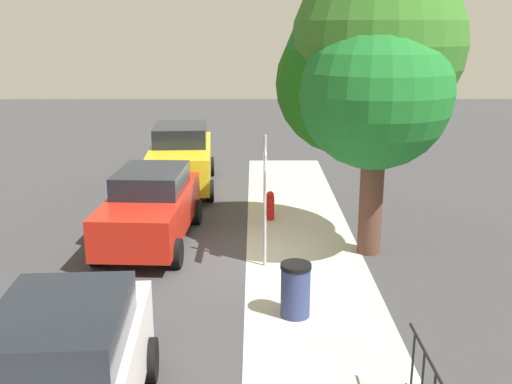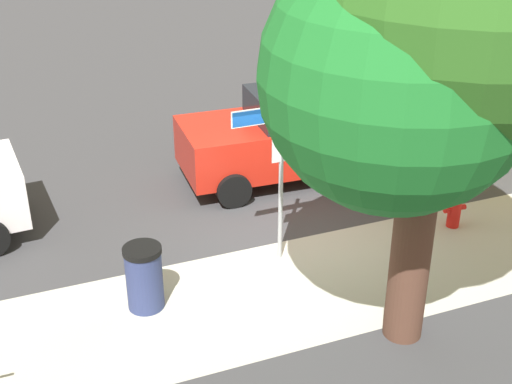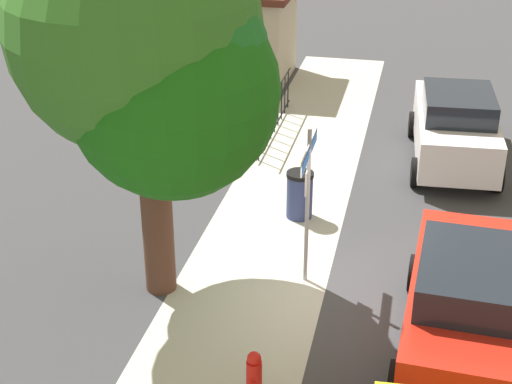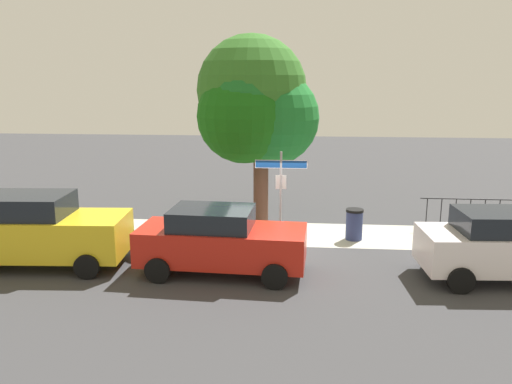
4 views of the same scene
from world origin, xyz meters
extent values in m
plane|color=#38383A|center=(0.00, 0.00, 0.00)|extent=(60.00, 60.00, 0.00)
cube|color=#AEAD9F|center=(2.00, 1.30, 0.00)|extent=(24.00, 2.60, 0.00)
cylinder|color=#9EA0A5|center=(0.37, 0.40, 1.42)|extent=(0.07, 0.07, 2.84)
cube|color=#144799|center=(0.37, 0.40, 2.45)|extent=(1.54, 0.02, 0.22)
cube|color=white|center=(0.37, 0.40, 2.45)|extent=(1.57, 0.02, 0.25)
cube|color=silver|center=(0.37, 0.42, 1.90)|extent=(0.32, 0.02, 0.42)
cylinder|color=#533528|center=(-0.42, 2.77, 1.40)|extent=(0.52, 0.52, 2.80)
sphere|color=#1B6D28|center=(-0.05, 2.66, 3.65)|extent=(3.20, 3.20, 3.20)
sphere|color=#306A22|center=(-0.74, 2.81, 4.58)|extent=(3.71, 3.71, 3.71)
sphere|color=#185E12|center=(-0.94, 2.21, 3.74)|extent=(3.13, 3.13, 3.13)
sphere|color=#1C6623|center=(-0.86, 2.11, 4.25)|extent=(2.57, 2.57, 2.57)
cube|color=gold|center=(-6.04, -2.12, 0.85)|extent=(4.78, 2.11, 1.06)
cube|color=black|center=(-6.32, -2.14, 1.68)|extent=(2.34, 1.74, 0.58)
cylinder|color=black|center=(-4.51, -1.11, 0.32)|extent=(0.65, 0.26, 0.64)
cylinder|color=black|center=(-4.40, -2.93, 0.32)|extent=(0.65, 0.26, 0.64)
cylinder|color=black|center=(-7.68, -1.31, 0.32)|extent=(0.65, 0.26, 0.64)
cylinder|color=black|center=(-7.57, -3.13, 0.32)|extent=(0.65, 0.26, 0.64)
cube|color=red|center=(-1.04, -2.26, 0.77)|extent=(4.38, 1.93, 0.90)
cube|color=black|center=(-1.30, -2.24, 1.47)|extent=(2.14, 1.61, 0.51)
cylinder|color=black|center=(0.46, -1.48, 0.32)|extent=(0.65, 0.25, 0.64)
cylinder|color=black|center=(0.37, -3.19, 0.32)|extent=(0.65, 0.25, 0.64)
cylinder|color=black|center=(-2.45, -1.32, 0.32)|extent=(0.65, 0.25, 0.64)
cylinder|color=black|center=(-2.54, -3.03, 0.32)|extent=(0.65, 0.25, 0.64)
cube|color=black|center=(5.90, -2.12, 1.52)|extent=(2.14, 1.63, 0.53)
cylinder|color=black|center=(4.65, -1.34, 0.32)|extent=(0.65, 0.26, 0.64)
cylinder|color=black|center=(4.76, -3.05, 0.32)|extent=(0.65, 0.26, 0.64)
cylinder|color=black|center=(5.21, 2.30, 0.53)|extent=(0.03, 0.03, 1.05)
cylinder|color=red|center=(-2.80, 0.60, 0.31)|extent=(0.22, 0.22, 0.62)
sphere|color=red|center=(-2.80, 0.60, 0.68)|extent=(0.20, 0.20, 0.20)
cylinder|color=red|center=(-2.96, 0.60, 0.34)|extent=(0.10, 0.09, 0.09)
cylinder|color=red|center=(-2.64, 0.60, 0.34)|extent=(0.10, 0.09, 0.09)
cylinder|color=navy|center=(2.66, 0.90, 0.45)|extent=(0.52, 0.52, 0.90)
cylinder|color=black|center=(2.66, 0.90, 0.94)|extent=(0.55, 0.55, 0.08)
camera|label=1|loc=(12.28, 0.18, 4.95)|focal=41.86mm
camera|label=2|loc=(4.24, 9.16, 6.11)|focal=49.54mm
camera|label=3|loc=(-11.01, -1.27, 7.36)|focal=54.21mm
camera|label=4|loc=(0.91, -14.70, 4.98)|focal=35.81mm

